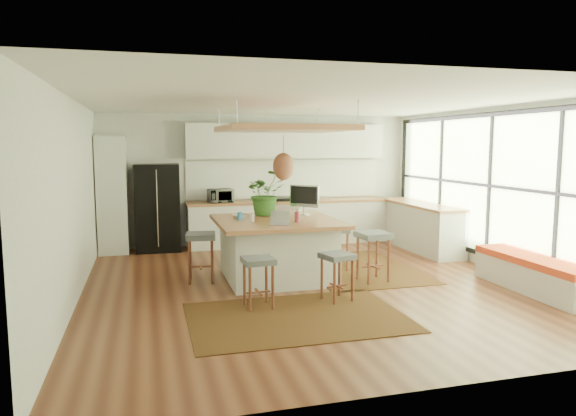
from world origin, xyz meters
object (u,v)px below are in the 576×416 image
object	(u,v)px
stool_right_front	(373,258)
stool_left_side	(201,259)
microwave	(221,194)
island_plant	(266,198)
stool_near_right	(337,275)
monitor	(304,199)
stool_right_back	(337,248)
island	(277,249)
stool_near_left	(258,281)
fridge	(158,204)
laptop	(280,217)

from	to	relation	value
stool_right_front	stool_left_side	bearing A→B (deg)	164.93
microwave	island_plant	distance (m)	2.22
stool_near_right	monitor	bearing A→B (deg)	87.13
stool_right_front	stool_left_side	distance (m)	2.63
stool_near_right	stool_right_back	world-z (taller)	stool_right_back
island	monitor	world-z (taller)	monitor
island	stool_near_left	bearing A→B (deg)	-113.05
stool_near_right	island_plant	bearing A→B (deg)	106.05
stool_right_front	stool_left_side	size ratio (longest dim) A/B	1.02
fridge	stool_near_left	xyz separation A→B (m)	(1.14, -4.10, -0.57)
fridge	island	distance (m)	3.25
fridge	stool_left_side	bearing A→B (deg)	-75.32
stool_left_side	monitor	xyz separation A→B (m)	(1.74, 0.32, 0.83)
fridge	stool_right_front	world-z (taller)	fridge
stool_near_left	stool_near_right	size ratio (longest dim) A/B	1.01
stool_left_side	microwave	bearing A→B (deg)	75.43
stool_near_left	island_plant	size ratio (longest dim) A/B	0.88
island	stool_near_right	distance (m)	1.44
laptop	stool_right_back	bearing A→B (deg)	53.28
fridge	island_plant	bearing A→B (deg)	-50.19
island	stool_right_back	xyz separation A→B (m)	(1.12, 0.32, -0.11)
stool_near_right	island_plant	xyz separation A→B (m)	(-0.54, 1.89, 0.86)
microwave	stool_right_back	bearing A→B (deg)	-64.55
stool_near_left	laptop	xyz separation A→B (m)	(0.50, 0.85, 0.70)
stool_near_left	monitor	world-z (taller)	monitor
stool_near_right	island_plant	world-z (taller)	island_plant
stool_near_left	stool_left_side	world-z (taller)	stool_left_side
stool_right_front	stool_near_left	bearing A→B (deg)	-157.32
monitor	stool_right_front	bearing A→B (deg)	-8.37
stool_right_front	microwave	xyz separation A→B (m)	(-1.86, 3.27, 0.73)
stool_near_right	stool_near_left	bearing A→B (deg)	-178.80
stool_near_right	stool_left_side	distance (m)	2.22
stool_right_back	microwave	xyz separation A→B (m)	(-1.61, 2.39, 0.73)
stool_right_front	monitor	xyz separation A→B (m)	(-0.79, 1.01, 0.83)
stool_left_side	laptop	xyz separation A→B (m)	(1.07, -0.66, 0.70)
island_plant	stool_near_left	bearing A→B (deg)	-105.62
island	stool_left_side	world-z (taller)	island
stool_right_front	stool_right_back	size ratio (longest dim) A/B	1.05
stool_left_side	island_plant	xyz separation A→B (m)	(1.11, 0.41, 0.86)
fridge	monitor	xyz separation A→B (m)	(2.31, -2.27, 0.26)
monitor	microwave	size ratio (longest dim) A/B	1.12
stool_near_right	microwave	xyz separation A→B (m)	(-0.98, 4.06, 0.73)
stool_left_side	island_plant	distance (m)	1.46
stool_near_right	laptop	distance (m)	1.22
island	stool_right_back	bearing A→B (deg)	15.66
island_plant	laptop	bearing A→B (deg)	-91.90
stool_left_side	laptop	size ratio (longest dim) A/B	2.49
stool_near_left	stool_near_right	world-z (taller)	stool_near_left
fridge	microwave	xyz separation A→B (m)	(1.24, -0.01, 0.16)
island	stool_right_front	distance (m)	1.49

